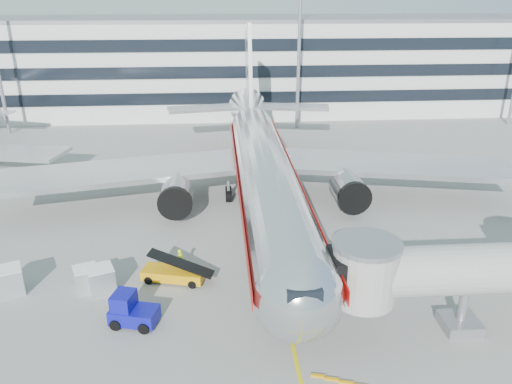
{
  "coord_description": "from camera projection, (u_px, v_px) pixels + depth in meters",
  "views": [
    {
      "loc": [
        -3.98,
        -32.5,
        19.26
      ],
      "look_at": [
        -1.07,
        5.67,
        4.0
      ],
      "focal_mm": 35.0,
      "sensor_mm": 36.0,
      "label": 1
    }
  ],
  "objects": [
    {
      "name": "ground",
      "position": [
        276.0,
        269.0,
        37.52
      ],
      "size": [
        180.0,
        180.0,
        0.0
      ],
      "primitive_type": "plane",
      "color": "gray",
      "rests_on": "ground"
    },
    {
      "name": "cargo_container_left",
      "position": [
        101.0,
        279.0,
        34.38
      ],
      "size": [
        2.24,
        2.24,
        1.84
      ],
      "color": "#B6B9BE",
      "rests_on": "ground"
    },
    {
      "name": "cargo_container_right",
      "position": [
        9.0,
        281.0,
        34.19
      ],
      "size": [
        2.34,
        2.34,
        1.89
      ],
      "color": "#B6B9BE",
      "rests_on": "ground"
    },
    {
      "name": "terminal",
      "position": [
        240.0,
        63.0,
        88.31
      ],
      "size": [
        150.0,
        24.25,
        15.6
      ],
      "color": "silver",
      "rests_on": "ground"
    },
    {
      "name": "belt_loader",
      "position": [
        173.0,
        273.0,
        35.75
      ],
      "size": [
        4.79,
        2.66,
        2.23
      ],
      "color": "orange",
      "rests_on": "ground"
    },
    {
      "name": "cargo_container_front",
      "position": [
        86.0,
        279.0,
        34.63
      ],
      "size": [
        2.06,
        2.06,
        1.68
      ],
      "color": "#B6B9BE",
      "rests_on": "ground"
    },
    {
      "name": "light_mast_centre",
      "position": [
        300.0,
        26.0,
        71.48
      ],
      "size": [
        2.4,
        1.2,
        25.45
      ],
      "color": "gray",
      "rests_on": "ground"
    },
    {
      "name": "baggage_tug",
      "position": [
        131.0,
        311.0,
        30.95
      ],
      "size": [
        3.21,
        2.45,
        2.16
      ],
      "color": "#0C0D89",
      "rests_on": "ground"
    },
    {
      "name": "ramp_worker",
      "position": [
        181.0,
        260.0,
        36.92
      ],
      "size": [
        0.73,
        0.77,
        1.76
      ],
      "primitive_type": "imported",
      "rotation": [
        0.0,
        0.0,
        0.89
      ],
      "color": "#BFE217",
      "rests_on": "ground"
    },
    {
      "name": "main_jet",
      "position": [
        262.0,
        166.0,
        46.81
      ],
      "size": [
        50.95,
        48.7,
        16.06
      ],
      "color": "silver",
      "rests_on": "ground"
    },
    {
      "name": "jet_bridge",
      "position": [
        496.0,
        273.0,
        29.54
      ],
      "size": [
        17.8,
        4.5,
        7.0
      ],
      "color": "silver",
      "rests_on": "ground"
    },
    {
      "name": "lead_in_line",
      "position": [
        264.0,
        214.0,
        46.78
      ],
      "size": [
        0.25,
        70.0,
        0.01
      ],
      "primitive_type": "cube",
      "color": "#DABD0B",
      "rests_on": "ground"
    }
  ]
}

